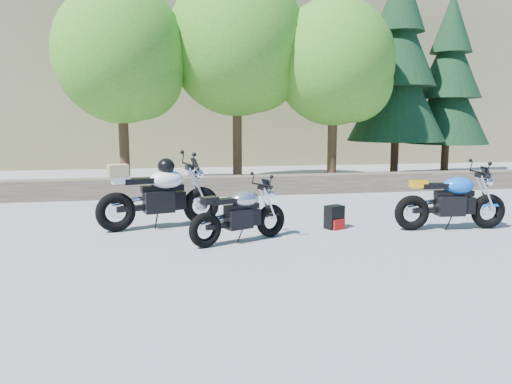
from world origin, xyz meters
TOP-DOWN VIEW (x-y plane):
  - ground at (0.00, 0.00)m, footprint 90.00×90.00m
  - stone_wall at (0.00, 5.50)m, footprint 22.00×0.55m
  - hillside at (3.00, 28.00)m, footprint 80.00×30.00m
  - tree_decid_left at (-2.39, 7.14)m, footprint 3.67×3.67m
  - tree_decid_mid at (0.91, 7.54)m, footprint 4.08×4.08m
  - tree_decid_right at (3.71, 6.94)m, footprint 3.54×3.54m
  - conifer_near at (6.20, 8.20)m, footprint 3.17×3.17m
  - conifer_far at (8.40, 8.80)m, footprint 2.82×2.82m
  - silver_bike at (-0.15, 0.52)m, footprint 1.74×0.91m
  - white_bike at (-1.47, 1.84)m, footprint 2.29×0.92m
  - blue_bike at (3.78, 0.76)m, footprint 2.11×0.67m
  - backpack at (1.70, 1.18)m, footprint 0.38×0.36m

SIDE VIEW (x-z plane):
  - ground at x=0.00m, z-range 0.00..0.00m
  - backpack at x=1.70m, z-range -0.01..0.42m
  - stone_wall at x=0.00m, z-range 0.00..0.50m
  - silver_bike at x=-0.15m, z-range -0.01..0.91m
  - blue_bike at x=3.78m, z-range -0.01..1.04m
  - white_bike at x=-1.47m, z-range -0.01..1.28m
  - conifer_far at x=8.40m, z-range 0.13..6.41m
  - tree_decid_right at x=3.71m, z-range 0.79..6.20m
  - tree_decid_left at x=-2.39m, z-range 0.83..6.44m
  - conifer_near at x=6.20m, z-range 0.15..7.21m
  - tree_decid_mid at x=0.91m, z-range 0.92..7.16m
  - hillside at x=3.00m, z-range 0.00..15.00m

